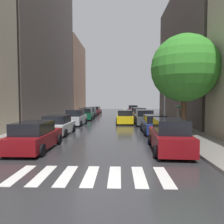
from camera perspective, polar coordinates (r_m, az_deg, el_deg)
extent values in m
cube|color=#2D2D2F|center=(30.41, 0.02, -2.09)|extent=(28.00, 72.00, 0.04)
cube|color=gray|center=(31.32, -11.95, -1.83)|extent=(3.00, 72.00, 0.15)
cube|color=gray|center=(30.87, 12.18, -1.91)|extent=(3.00, 72.00, 0.15)
cube|color=silver|center=(8.99, -23.78, -15.26)|extent=(0.45, 2.20, 0.01)
cube|color=silver|center=(8.65, -18.19, -15.89)|extent=(0.45, 2.20, 0.01)
cube|color=silver|center=(8.39, -12.17, -16.40)|extent=(0.45, 2.20, 0.01)
cube|color=silver|center=(8.23, -5.81, -16.75)|extent=(0.45, 2.20, 0.01)
cube|color=silver|center=(8.16, 0.75, -16.91)|extent=(0.45, 2.20, 0.01)
cube|color=silver|center=(8.19, 7.34, -16.86)|extent=(0.45, 2.20, 0.01)
cube|color=silver|center=(8.32, 13.80, -16.60)|extent=(0.45, 2.20, 0.01)
cube|color=#564C47|center=(33.65, -20.11, 18.29)|extent=(6.00, 21.96, 23.30)
cube|color=#8C6B56|center=(50.90, -11.83, 9.14)|extent=(6.00, 14.28, 16.18)
cube|color=#564C47|center=(29.66, 22.24, 13.75)|extent=(6.00, 18.82, 16.68)
cube|color=maroon|center=(12.84, -20.10, -7.03)|extent=(1.92, 4.46, 0.79)
cube|color=black|center=(12.53, -20.55, -3.98)|extent=(1.68, 2.46, 0.64)
cylinder|color=black|center=(14.58, -21.31, -6.83)|extent=(0.22, 0.64, 0.64)
cylinder|color=black|center=(13.93, -14.12, -7.17)|extent=(0.22, 0.64, 0.64)
cylinder|color=black|center=(12.00, -27.03, -9.12)|extent=(0.22, 0.64, 0.64)
cylinder|color=black|center=(11.20, -18.45, -9.79)|extent=(0.22, 0.64, 0.64)
cube|color=silver|center=(17.94, -14.36, -4.07)|extent=(2.03, 4.11, 0.77)
cube|color=black|center=(17.67, -14.59, -1.91)|extent=(1.76, 2.28, 0.63)
cylinder|color=black|center=(19.54, -15.86, -4.21)|extent=(0.23, 0.64, 0.64)
cylinder|color=black|center=(18.99, -10.31, -4.35)|extent=(0.23, 0.64, 0.64)
cylinder|color=black|center=(17.05, -18.84, -5.34)|extent=(0.23, 0.64, 0.64)
cylinder|color=black|center=(16.42, -12.54, -5.57)|extent=(0.23, 0.64, 0.64)
cube|color=#B2B7BF|center=(24.17, -9.76, -2.04)|extent=(1.94, 4.18, 0.86)
cube|color=black|center=(23.92, -9.89, -0.23)|extent=(1.65, 2.32, 0.70)
cylinder|color=black|center=(25.73, -10.91, -2.37)|extent=(0.25, 0.65, 0.64)
cylinder|color=black|center=(25.32, -7.05, -2.42)|extent=(0.25, 0.65, 0.64)
cylinder|color=black|center=(23.14, -12.70, -3.01)|extent=(0.25, 0.65, 0.64)
cylinder|color=black|center=(22.69, -8.43, -3.10)|extent=(0.25, 0.65, 0.64)
cube|color=#0C4C2D|center=(30.33, -7.02, -0.98)|extent=(1.91, 4.16, 0.83)
cube|color=black|center=(30.08, -7.09, 0.42)|extent=(1.66, 2.30, 0.68)
cylinder|color=black|center=(31.83, -8.32, -1.27)|extent=(0.23, 0.64, 0.64)
cylinder|color=black|center=(31.59, -5.01, -1.29)|extent=(0.23, 0.64, 0.64)
cylinder|color=black|center=(29.16, -9.19, -1.69)|extent=(0.23, 0.64, 0.64)
cylinder|color=black|center=(28.89, -5.59, -1.71)|extent=(0.23, 0.64, 0.64)
cube|color=black|center=(36.10, -5.90, -0.32)|extent=(2.03, 4.38, 0.80)
cube|color=black|center=(35.85, -5.97, 0.82)|extent=(1.76, 2.42, 0.65)
cylinder|color=black|center=(37.69, -7.01, -0.56)|extent=(0.23, 0.64, 0.64)
cylinder|color=black|center=(37.40, -4.09, -0.58)|extent=(0.23, 0.64, 0.64)
cylinder|color=black|center=(34.89, -7.85, -0.87)|extent=(0.23, 0.64, 0.64)
cylinder|color=black|center=(34.56, -4.70, -0.89)|extent=(0.23, 0.64, 0.64)
cube|color=maroon|center=(42.42, -4.52, 0.19)|extent=(2.11, 4.46, 0.74)
cube|color=black|center=(42.17, -4.57, 1.09)|extent=(1.78, 2.48, 0.61)
cylinder|color=black|center=(44.01, -5.43, 0.00)|extent=(0.25, 0.65, 0.64)
cylinder|color=black|center=(43.72, -2.98, -0.02)|extent=(0.25, 0.65, 0.64)
cylinder|color=black|center=(41.18, -6.15, -0.23)|extent=(0.25, 0.65, 0.64)
cylinder|color=black|center=(40.86, -3.54, -0.25)|extent=(0.25, 0.65, 0.64)
cube|color=maroon|center=(12.22, 15.16, -7.23)|extent=(2.03, 4.84, 0.89)
cube|color=black|center=(11.87, 15.43, -3.61)|extent=(1.70, 2.69, 0.72)
cylinder|color=black|center=(13.68, 10.24, -7.31)|extent=(0.25, 0.65, 0.64)
cylinder|color=black|center=(13.96, 17.64, -7.20)|extent=(0.25, 0.65, 0.64)
cylinder|color=black|center=(10.63, 11.83, -10.41)|extent=(0.25, 0.65, 0.64)
cylinder|color=black|center=(10.99, 21.30, -10.11)|extent=(0.25, 0.65, 0.64)
cube|color=navy|center=(18.29, 11.27, -3.90)|extent=(1.79, 4.38, 0.76)
cube|color=black|center=(18.00, 11.41, -1.80)|extent=(1.57, 2.41, 0.62)
cylinder|color=black|center=(19.62, 8.01, -4.09)|extent=(0.22, 0.64, 0.64)
cylinder|color=black|center=(19.88, 13.14, -4.04)|extent=(0.22, 0.64, 0.64)
cylinder|color=black|center=(16.78, 9.03, -5.34)|extent=(0.22, 0.64, 0.64)
cylinder|color=black|center=(17.08, 15.00, -5.26)|extent=(0.22, 0.64, 0.64)
cube|color=#474C51|center=(24.32, 8.61, -2.01)|extent=(1.96, 4.52, 0.84)
cube|color=black|center=(24.04, 8.69, -0.24)|extent=(1.71, 2.49, 0.69)
cylinder|color=black|center=(25.73, 6.07, -2.33)|extent=(0.22, 0.64, 0.64)
cylinder|color=black|center=(25.94, 10.33, -2.32)|extent=(0.22, 0.64, 0.64)
cylinder|color=black|center=(22.77, 6.64, -3.06)|extent=(0.22, 0.64, 0.64)
cylinder|color=black|center=(23.02, 11.43, -3.03)|extent=(0.22, 0.64, 0.64)
cube|color=brown|center=(30.47, 7.46, -0.96)|extent=(1.99, 4.18, 0.83)
cube|color=black|center=(30.22, 7.49, 0.44)|extent=(1.71, 2.31, 0.68)
cylinder|color=black|center=(31.80, 5.61, -1.26)|extent=(0.24, 0.65, 0.64)
cylinder|color=black|center=(31.92, 8.97, -1.27)|extent=(0.24, 0.65, 0.64)
cylinder|color=black|center=(29.09, 5.78, -1.68)|extent=(0.24, 0.65, 0.64)
cylinder|color=black|center=(29.22, 9.46, -1.69)|extent=(0.24, 0.65, 0.64)
cube|color=black|center=(36.82, 6.50, -0.28)|extent=(1.88, 4.42, 0.76)
cube|color=black|center=(36.57, 6.54, 0.78)|extent=(1.65, 2.43, 0.62)
cylinder|color=black|center=(38.22, 4.93, -0.50)|extent=(0.22, 0.64, 0.64)
cylinder|color=black|center=(38.37, 7.72, -0.50)|extent=(0.22, 0.64, 0.64)
cylinder|color=black|center=(35.32, 5.18, -0.81)|extent=(0.22, 0.64, 0.64)
cylinder|color=black|center=(35.48, 8.20, -0.81)|extent=(0.22, 0.64, 0.64)
cube|color=maroon|center=(42.63, 5.64, 0.28)|extent=(1.96, 4.46, 0.88)
cube|color=black|center=(42.37, 5.66, 1.34)|extent=(1.71, 2.46, 0.72)
cylinder|color=black|center=(44.07, 4.30, 0.00)|extent=(0.23, 0.64, 0.64)
cylinder|color=black|center=(44.16, 6.77, 0.00)|extent=(0.23, 0.64, 0.64)
cylinder|color=black|center=(41.14, 4.41, -0.23)|extent=(0.23, 0.64, 0.64)
cylinder|color=black|center=(41.24, 7.06, -0.23)|extent=(0.23, 0.64, 0.64)
cube|color=yellow|center=(25.33, 3.44, -1.82)|extent=(1.86, 4.41, 0.80)
cube|color=black|center=(25.06, 3.46, -0.22)|extent=(1.63, 2.43, 0.65)
cube|color=#F2EDCC|center=(25.04, 3.46, 0.73)|extent=(0.20, 0.36, 0.18)
cylinder|color=black|center=(26.80, 1.38, -2.09)|extent=(0.22, 0.64, 0.64)
cylinder|color=black|center=(26.84, 5.33, -2.09)|extent=(0.22, 0.64, 0.64)
cylinder|color=black|center=(23.90, 1.31, -2.74)|extent=(0.22, 0.64, 0.64)
cylinder|color=black|center=(23.95, 5.75, -2.74)|extent=(0.22, 0.64, 0.64)
cylinder|color=black|center=(23.15, 17.60, -2.44)|extent=(0.28, 0.28, 0.86)
cylinder|color=gray|center=(23.09, 17.63, -0.55)|extent=(0.36, 0.36, 0.68)
sphere|color=tan|center=(23.07, 17.65, 0.62)|extent=(0.27, 0.27, 0.27)
cone|color=#19723F|center=(23.05, 17.66, 1.35)|extent=(1.00, 1.00, 0.20)
cylinder|color=#333338|center=(23.07, 17.64, 0.40)|extent=(0.02, 0.02, 0.77)
cylinder|color=#513823|center=(16.89, 18.74, -1.02)|extent=(0.36, 0.36, 2.92)
sphere|color=#36892B|center=(17.02, 18.96, 11.11)|extent=(5.00, 5.00, 5.00)
cylinder|color=#595B60|center=(21.69, 14.04, 5.71)|extent=(0.16, 0.16, 7.26)
ellipsoid|color=beige|center=(22.18, 14.18, 15.52)|extent=(0.60, 0.28, 0.24)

